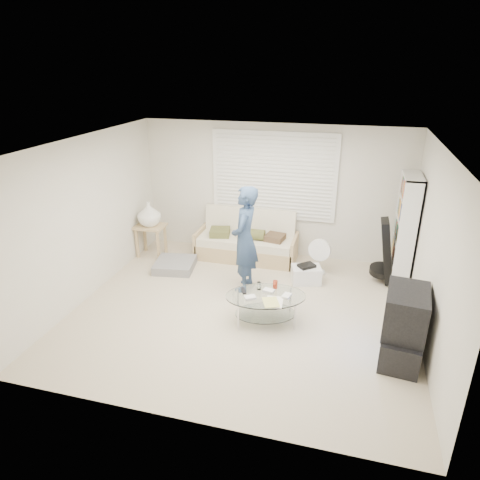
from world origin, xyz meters
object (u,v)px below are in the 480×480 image
(tv_unit, at_px, (403,326))
(coffee_table, at_px, (266,300))
(futon_sofa, at_px, (247,243))
(bookshelf, at_px, (405,231))

(tv_unit, xyz_separation_m, coffee_table, (-1.81, 0.37, -0.12))
(futon_sofa, relative_size, bookshelf, 1.02)
(tv_unit, relative_size, coffee_table, 0.73)
(futon_sofa, distance_m, coffee_table, 2.21)
(bookshelf, height_order, coffee_table, bookshelf)
(tv_unit, bearing_deg, coffee_table, 168.56)
(futon_sofa, height_order, bookshelf, bookshelf)
(bookshelf, relative_size, coffee_table, 1.43)
(futon_sofa, height_order, tv_unit, tv_unit)
(bookshelf, distance_m, coffee_table, 2.71)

